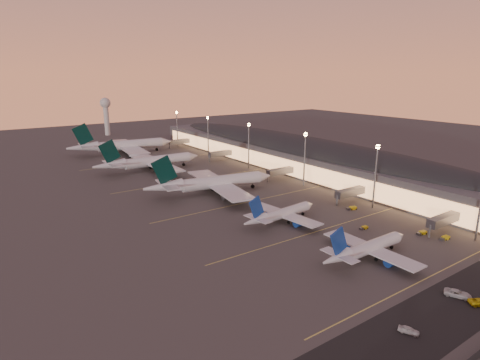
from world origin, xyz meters
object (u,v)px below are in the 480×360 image
object	(u,v)px
service_van_c	(458,294)
airliner_narrow_south	(367,249)
airliner_wide_mid	(149,162)
airliner_wide_far	(122,146)
baggage_tug_b	(422,233)
baggage_tug_a	(445,238)
airliner_narrow_north	(281,214)
service_van_a	(409,330)
baggage_tug_d	(364,228)
radar_tower	(106,110)
baggage_tug_c	(352,208)
airliner_wide_near	(211,183)

from	to	relation	value
service_van_c	airliner_narrow_south	bearing A→B (deg)	67.83
airliner_wide_mid	airliner_wide_far	bearing A→B (deg)	86.73
baggage_tug_b	baggage_tug_a	bearing A→B (deg)	-63.91
airliner_narrow_north	airliner_wide_far	size ratio (longest dim) A/B	0.51
airliner_narrow_north	baggage_tug_a	size ratio (longest dim) A/B	9.09
baggage_tug_b	service_van_a	distance (m)	59.45
airliner_narrow_north	baggage_tug_b	size ratio (longest dim) A/B	9.10
airliner_wide_far	service_van_a	distance (m)	225.13
airliner_narrow_north	baggage_tug_d	distance (m)	29.24
airliner_wide_far	baggage_tug_b	size ratio (longest dim) A/B	17.92
baggage_tug_a	radar_tower	bearing A→B (deg)	98.41
airliner_narrow_south	service_van_a	size ratio (longest dim) A/B	8.34
baggage_tug_c	baggage_tug_d	size ratio (longest dim) A/B	1.31
baggage_tug_b	radar_tower	bearing A→B (deg)	103.07
airliner_wide_mid	baggage_tug_a	bearing A→B (deg)	-73.29
airliner_wide_far	service_van_a	size ratio (longest dim) A/B	16.25
airliner_narrow_north	service_van_c	size ratio (longest dim) A/B	5.80
airliner_wide_mid	radar_tower	size ratio (longest dim) A/B	1.87
baggage_tug_a	baggage_tug_b	size ratio (longest dim) A/B	1.00
baggage_tug_c	service_van_c	world-z (taller)	service_van_c
baggage_tug_a	airliner_wide_near	bearing A→B (deg)	116.85
airliner_narrow_north	radar_tower	distance (m)	252.52
radar_tower	baggage_tug_c	world-z (taller)	radar_tower
airliner_narrow_north	baggage_tug_b	bearing A→B (deg)	-53.83
airliner_wide_near	radar_tower	distance (m)	207.03
baggage_tug_c	service_van_a	xyz separation A→B (m)	(-52.84, -59.17, 0.17)
airliner_narrow_north	service_van_c	xyz separation A→B (m)	(2.37, -62.96, -2.40)
airliner_wide_mid	service_van_a	size ratio (longest dim) A/B	14.29
airliner_wide_far	baggage_tug_a	distance (m)	206.00
airliner_wide_near	service_van_c	world-z (taller)	airliner_wide_near
airliner_wide_mid	airliner_wide_near	bearing A→B (deg)	-83.62
airliner_wide_mid	service_van_c	xyz separation A→B (m)	(9.80, -166.53, -4.18)
airliner_wide_mid	service_van_c	bearing A→B (deg)	-85.68
baggage_tug_b	airliner_narrow_north	bearing A→B (deg)	141.44
radar_tower	baggage_tug_a	xyz separation A→B (m)	(18.52, -293.96, -21.36)
airliner_wide_near	airliner_wide_mid	size ratio (longest dim) A/B	1.00
baggage_tug_d	baggage_tug_b	bearing A→B (deg)	-43.67
airliner_narrow_south	radar_tower	xyz separation A→B (m)	(14.34, 288.32, 18.58)
airliner_narrow_south	airliner_wide_near	xyz separation A→B (m)	(-2.90, 82.69, 1.71)
airliner_wide_mid	service_van_a	world-z (taller)	airliner_wide_mid
baggage_tug_b	service_van_c	world-z (taller)	service_van_c
service_van_c	baggage_tug_d	bearing A→B (deg)	42.12
airliner_wide_near	radar_tower	world-z (taller)	radar_tower
airliner_wide_near	airliner_narrow_south	bearing A→B (deg)	-78.61
airliner_narrow_north	service_van_a	distance (m)	67.61
radar_tower	baggage_tug_d	xyz separation A→B (m)	(4.34, -272.84, -21.43)
baggage_tug_d	airliner_wide_far	bearing A→B (deg)	103.05
airliner_narrow_north	airliner_wide_near	distance (m)	45.82
airliner_wide_near	service_van_a	size ratio (longest dim) A/B	14.23
airliner_wide_mid	baggage_tug_c	distance (m)	116.08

